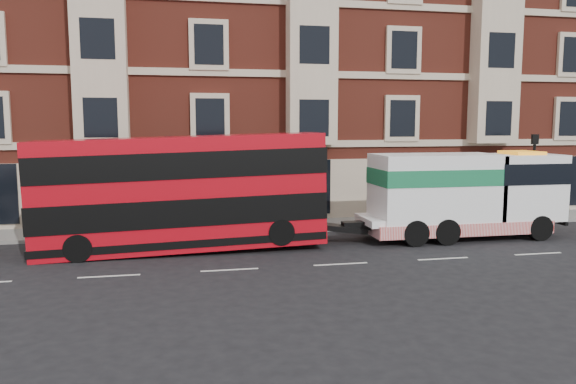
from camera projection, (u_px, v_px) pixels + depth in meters
name	position (u px, v px, depth m)	size (l,w,h in m)	color
ground	(341.00, 264.00, 20.20)	(120.00, 120.00, 0.00)	black
sidewalk	(296.00, 225.00, 27.48)	(90.00, 3.00, 0.15)	slate
victorian_terrace	(277.00, 39.00, 33.66)	(45.00, 12.00, 20.40)	maroon
lamp_post_west	(169.00, 177.00, 24.70)	(0.35, 0.15, 4.35)	black
lamp_post_east	(533.00, 171.00, 28.30)	(0.35, 0.15, 4.35)	black
double_decker_bus	(182.00, 191.00, 22.08)	(11.18, 2.57, 4.53)	red
tow_truck	(462.00, 194.00, 24.54)	(8.95, 2.65, 3.73)	white
pedestrian	(143.00, 208.00, 26.17)	(0.69, 0.45, 1.89)	#182831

